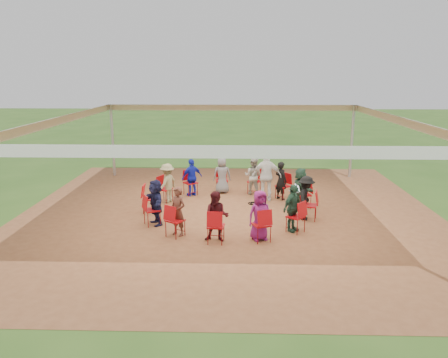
{
  "coord_description": "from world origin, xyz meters",
  "views": [
    {
      "loc": [
        0.23,
        -13.07,
        4.31
      ],
      "look_at": [
        -0.16,
        0.3,
        1.03
      ],
      "focal_mm": 35.0,
      "sensor_mm": 36.0,
      "label": 1
    }
  ],
  "objects_px": {
    "person_seated_8": "(217,217)",
    "chair_10": "(262,225)",
    "person_seated_1": "(281,181)",
    "person_seated_9": "(260,215)",
    "chair_1": "(283,186)",
    "person_seated_10": "(292,208)",
    "chair_0": "(304,195)",
    "person_seated_11": "(306,198)",
    "chair_7": "(152,210)",
    "person_seated_0": "(300,188)",
    "chair_2": "(254,181)",
    "chair_3": "(222,180)",
    "cable_coil": "(253,203)",
    "chair_4": "(190,183)",
    "chair_5": "(165,189)",
    "chair_8": "(175,221)",
    "person_seated_2": "(253,176)",
    "person_seated_6": "(156,202)",
    "chair_9": "(216,226)",
    "chair_12": "(310,206)",
    "laptop": "(296,190)",
    "person_seated_4": "(192,177)",
    "person_seated_7": "(178,211)",
    "chair_6": "(150,199)",
    "person_seated_3": "(222,175)",
    "standing_person": "(267,176)",
    "chair_11": "(296,217)",
    "person_seated_5": "(167,183)"
  },
  "relations": [
    {
      "from": "person_seated_8",
      "to": "chair_10",
      "type": "bearing_deg",
      "value": 8.11
    },
    {
      "from": "chair_11",
      "to": "person_seated_2",
      "type": "bearing_deg",
      "value": 56.36
    },
    {
      "from": "chair_12",
      "to": "chair_5",
      "type": "bearing_deg",
      "value": 83.08
    },
    {
      "from": "chair_6",
      "to": "person_seated_3",
      "type": "xyz_separation_m",
      "value": [
        2.19,
        2.36,
        0.22
      ]
    },
    {
      "from": "chair_9",
      "to": "chair_11",
      "type": "height_order",
      "value": "same"
    },
    {
      "from": "chair_10",
      "to": "cable_coil",
      "type": "distance_m",
      "value": 3.32
    },
    {
      "from": "chair_11",
      "to": "person_seated_10",
      "type": "bearing_deg",
      "value": 90.0
    },
    {
      "from": "chair_10",
      "to": "person_seated_5",
      "type": "relative_size",
      "value": 0.67
    },
    {
      "from": "chair_1",
      "to": "person_seated_10",
      "type": "xyz_separation_m",
      "value": [
        -0.08,
        -3.22,
        0.22
      ]
    },
    {
      "from": "chair_3",
      "to": "chair_4",
      "type": "relative_size",
      "value": 1.0
    },
    {
      "from": "chair_8",
      "to": "person_seated_2",
      "type": "height_order",
      "value": "person_seated_2"
    },
    {
      "from": "chair_5",
      "to": "chair_10",
      "type": "xyz_separation_m",
      "value": [
        3.09,
        -3.47,
        0.0
      ]
    },
    {
      "from": "chair_4",
      "to": "person_seated_8",
      "type": "height_order",
      "value": "person_seated_8"
    },
    {
      "from": "chair_2",
      "to": "chair_12",
      "type": "relative_size",
      "value": 1.0
    },
    {
      "from": "chair_1",
      "to": "chair_3",
      "type": "relative_size",
      "value": 1.0
    },
    {
      "from": "chair_7",
      "to": "person_seated_0",
      "type": "height_order",
      "value": "person_seated_0"
    },
    {
      "from": "person_seated_2",
      "to": "laptop",
      "type": "xyz_separation_m",
      "value": [
        1.31,
        -1.68,
        -0.04
      ]
    },
    {
      "from": "chair_9",
      "to": "person_seated_7",
      "type": "height_order",
      "value": "person_seated_7"
    },
    {
      "from": "chair_0",
      "to": "person_seated_3",
      "type": "distance_m",
      "value": 3.22
    },
    {
      "from": "chair_8",
      "to": "laptop",
      "type": "bearing_deg",
      "value": 70.51
    },
    {
      "from": "person_seated_8",
      "to": "standing_person",
      "type": "distance_m",
      "value": 4.09
    },
    {
      "from": "chair_6",
      "to": "person_seated_8",
      "type": "distance_m",
      "value": 3.22
    },
    {
      "from": "person_seated_7",
      "to": "person_seated_9",
      "type": "height_order",
      "value": "same"
    },
    {
      "from": "person_seated_4",
      "to": "person_seated_10",
      "type": "height_order",
      "value": "same"
    },
    {
      "from": "standing_person",
      "to": "chair_4",
      "type": "bearing_deg",
      "value": -10.25
    },
    {
      "from": "person_seated_9",
      "to": "chair_1",
      "type": "bearing_deg",
      "value": 54.41
    },
    {
      "from": "person_seated_6",
      "to": "cable_coil",
      "type": "relative_size",
      "value": 3.73
    },
    {
      "from": "chair_9",
      "to": "person_seated_10",
      "type": "bearing_deg",
      "value": 30.39
    },
    {
      "from": "chair_1",
      "to": "person_seated_7",
      "type": "bearing_deg",
      "value": 96.75
    },
    {
      "from": "chair_1",
      "to": "person_seated_1",
      "type": "xyz_separation_m",
      "value": [
        -0.09,
        -0.08,
        0.22
      ]
    },
    {
      "from": "chair_2",
      "to": "chair_10",
      "type": "distance_m",
      "value": 4.65
    },
    {
      "from": "chair_4",
      "to": "chair_5",
      "type": "relative_size",
      "value": 1.0
    },
    {
      "from": "chair_12",
      "to": "person_seated_0",
      "type": "xyz_separation_m",
      "value": [
        -0.12,
        1.16,
        0.22
      ]
    },
    {
      "from": "chair_3",
      "to": "cable_coil",
      "type": "bearing_deg",
      "value": 119.53
    },
    {
      "from": "person_seated_9",
      "to": "person_seated_0",
      "type": "bearing_deg",
      "value": 41.54
    },
    {
      "from": "person_seated_10",
      "to": "chair_8",
      "type": "bearing_deg",
      "value": 140.06
    },
    {
      "from": "person_seated_1",
      "to": "person_seated_9",
      "type": "bearing_deg",
      "value": 124.62
    },
    {
      "from": "person_seated_9",
      "to": "chair_9",
      "type": "bearing_deg",
      "value": 171.89
    },
    {
      "from": "person_seated_0",
      "to": "laptop",
      "type": "relative_size",
      "value": 3.29
    },
    {
      "from": "person_seated_2",
      "to": "person_seated_10",
      "type": "distance_m",
      "value": 3.89
    },
    {
      "from": "person_seated_1",
      "to": "chair_0",
      "type": "bearing_deg",
      "value": 171.89
    },
    {
      "from": "chair_4",
      "to": "chair_9",
      "type": "bearing_deg",
      "value": 69.23
    },
    {
      "from": "chair_5",
      "to": "chair_12",
      "type": "bearing_deg",
      "value": 96.92
    },
    {
      "from": "chair_9",
      "to": "person_seated_6",
      "type": "xyz_separation_m",
      "value": [
        -1.8,
        1.36,
        0.22
      ]
    },
    {
      "from": "chair_8",
      "to": "chair_2",
      "type": "bearing_deg",
      "value": 96.92
    },
    {
      "from": "chair_7",
      "to": "person_seated_7",
      "type": "relative_size",
      "value": 0.67
    },
    {
      "from": "chair_6",
      "to": "cable_coil",
      "type": "xyz_separation_m",
      "value": [
        3.29,
        0.98,
        -0.43
      ]
    },
    {
      "from": "chair_11",
      "to": "person_seated_4",
      "type": "bearing_deg",
      "value": 83.25
    },
    {
      "from": "chair_1",
      "to": "person_seated_0",
      "type": "distance_m",
      "value": 1.19
    },
    {
      "from": "chair_0",
      "to": "person_seated_11",
      "type": "height_order",
      "value": "person_seated_11"
    }
  ]
}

